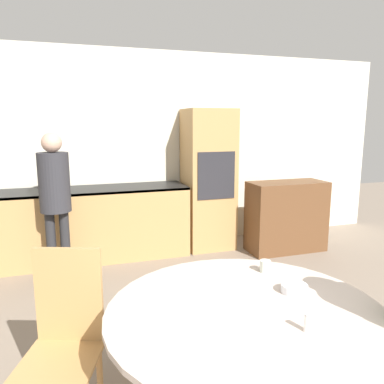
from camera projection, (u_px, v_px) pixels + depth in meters
wall_back at (151, 151)px, 5.02m from camera, size 6.99×0.05×2.60m
kitchen_counter at (65, 225)px, 4.50m from camera, size 2.99×0.60×0.89m
oven_unit at (208, 180)px, 4.99m from camera, size 0.62×0.59×1.85m
sideboard at (286, 216)px, 4.91m from camera, size 1.01×0.45×0.92m
dining_table at (245, 344)px, 1.93m from camera, size 1.43×1.43×0.74m
chair_far_left at (65, 331)px, 2.05m from camera, size 0.51×0.51×1.00m
person_standing at (55, 190)px, 3.93m from camera, size 0.32×0.32×1.58m
cup at (265, 266)px, 2.36m from camera, size 0.07×0.07×0.08m
bowl_near at (294, 288)px, 2.08m from camera, size 0.15×0.15×0.05m
salt_shaker at (308, 323)px, 1.69m from camera, size 0.03×0.03×0.09m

